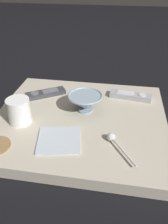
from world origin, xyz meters
The scene contains 8 objects.
ground_plane centered at (0.00, 0.00, 0.00)m, with size 6.00×6.00×0.00m, color black.
table centered at (0.00, 0.00, 0.02)m, with size 0.57×0.64×0.04m.
cereal_bowl centered at (-0.04, 0.01, 0.08)m, with size 0.14×0.14×0.07m.
coffee_mug centered at (0.07, -0.20, 0.09)m, with size 0.11×0.08×0.09m.
teaspoon centered at (0.13, 0.13, 0.06)m, with size 0.13×0.09×0.03m.
tv_remote_near centered at (-0.17, 0.19, 0.05)m, with size 0.07×0.18×0.03m.
tv_remote_far centered at (-0.13, -0.17, 0.05)m, with size 0.13×0.17×0.02m.
folded_napkin centered at (0.15, -0.04, 0.04)m, with size 0.16×0.16×0.01m.
Camera 1 is at (0.68, 0.13, 0.52)m, focal length 35.94 mm.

